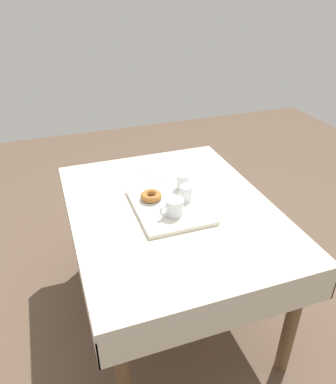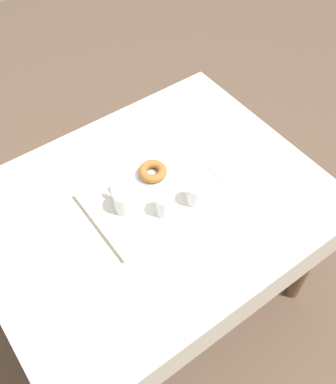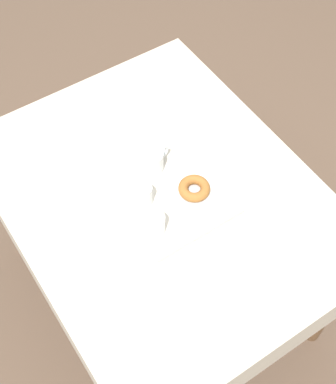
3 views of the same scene
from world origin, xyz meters
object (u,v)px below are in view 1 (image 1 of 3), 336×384
Objects in this scene: serving_tray at (170,206)px; paper_napkin at (155,177)px; donut_plate_left at (151,199)px; water_glass_far at (186,194)px; tea_mug_left at (174,208)px; water_glass_near at (182,183)px; dining_table at (172,222)px; sugar_donut_left at (151,196)px.

paper_napkin is at bearing -5.59° from serving_tray.
donut_plate_left is at bearing 45.14° from serving_tray.
donut_plate_left is (0.06, 0.16, -0.03)m from water_glass_far.
paper_napkin is (0.32, 0.06, -0.05)m from water_glass_far.
tea_mug_left is (-0.09, 0.01, 0.05)m from serving_tray.
serving_tray is 0.33m from paper_napkin.
water_glass_near is at bearing -42.78° from serving_tray.
dining_table is at bearing -128.44° from donut_plate_left.
water_glass_near reaches higher than donut_plate_left.
water_glass_near is at bearing -30.21° from tea_mug_left.
paper_napkin is (0.26, -0.10, -0.04)m from sugar_donut_left.
dining_table is 10.61× the size of paper_napkin.
dining_table is 15.64× the size of water_glass_near.
serving_tray is at bearing -6.14° from tea_mug_left.
paper_napkin reaches higher than dining_table.
serving_tray is 0.10m from donut_plate_left.
dining_table is at bearing -128.44° from sugar_donut_left.
serving_tray is 3.83× the size of donut_plate_left.
dining_table is 11.77× the size of sugar_donut_left.
sugar_donut_left reaches higher than dining_table.
water_glass_near is 0.12m from water_glass_far.
water_glass_far reaches higher than dining_table.
tea_mug_left reaches higher than paper_napkin.
serving_tray is at bearing -134.86° from donut_plate_left.
serving_tray is 5.38× the size of water_glass_near.
serving_tray is at bearing 174.41° from paper_napkin.
water_glass_near is 0.19m from sugar_donut_left.
water_glass_far is 0.68× the size of paper_napkin.
sugar_donut_left reaches higher than paper_napkin.
tea_mug_left is 1.05× the size of paper_napkin.
water_glass_far reaches higher than serving_tray.
water_glass_near is 1.00× the size of water_glass_far.
paper_napkin is (0.42, -0.04, -0.06)m from tea_mug_left.
donut_plate_left is 0.28m from paper_napkin.
tea_mug_left reaches higher than donut_plate_left.
tea_mug_left is 0.14m from water_glass_far.
tea_mug_left is 1.16× the size of sugar_donut_left.
donut_plate_left is (0.07, 0.07, 0.01)m from serving_tray.
tea_mug_left is 1.10× the size of donut_plate_left.
dining_table is 2.91× the size of serving_tray.
paper_napkin is (0.33, -0.03, -0.01)m from serving_tray.
sugar_donut_left is (-0.05, 0.19, -0.01)m from water_glass_near.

